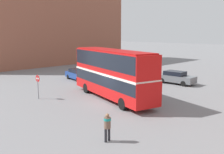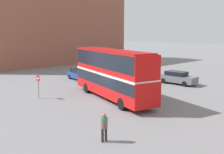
{
  "view_description": "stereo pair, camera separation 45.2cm",
  "coord_description": "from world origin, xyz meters",
  "px_view_note": "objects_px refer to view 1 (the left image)",
  "views": [
    {
      "loc": [
        16.47,
        -16.06,
        6.33
      ],
      "look_at": [
        -0.86,
        1.29,
        2.11
      ],
      "focal_mm": 42.0,
      "sensor_mm": 36.0,
      "label": 1
    },
    {
      "loc": [
        16.79,
        -15.74,
        6.33
      ],
      "look_at": [
        -0.86,
        1.29,
        2.11
      ],
      "focal_mm": 42.0,
      "sensor_mm": 36.0,
      "label": 2
    }
  ],
  "objects_px": {
    "double_decker_bus": "(112,71)",
    "parked_car_kerb_near": "(176,77)",
    "pedestrian_foreground": "(107,124)",
    "no_entry_sign": "(38,83)",
    "parked_car_kerb_far": "(78,74)"
  },
  "relations": [
    {
      "from": "parked_car_kerb_near",
      "to": "no_entry_sign",
      "type": "bearing_deg",
      "value": -110.59
    },
    {
      "from": "double_decker_bus",
      "to": "parked_car_kerb_near",
      "type": "bearing_deg",
      "value": 102.62
    },
    {
      "from": "parked_car_kerb_far",
      "to": "double_decker_bus",
      "type": "bearing_deg",
      "value": -10.93
    },
    {
      "from": "parked_car_kerb_far",
      "to": "no_entry_sign",
      "type": "bearing_deg",
      "value": -49.27
    },
    {
      "from": "double_decker_bus",
      "to": "pedestrian_foreground",
      "type": "relative_size",
      "value": 6.84
    },
    {
      "from": "double_decker_bus",
      "to": "pedestrian_foreground",
      "type": "xyz_separation_m",
      "value": [
        6.92,
        -7.31,
        -1.63
      ]
    },
    {
      "from": "pedestrian_foreground",
      "to": "parked_car_kerb_far",
      "type": "xyz_separation_m",
      "value": [
        -17.17,
        11.22,
        -0.29
      ]
    },
    {
      "from": "parked_car_kerb_near",
      "to": "double_decker_bus",
      "type": "bearing_deg",
      "value": -94.18
    },
    {
      "from": "parked_car_kerb_near",
      "to": "parked_car_kerb_far",
      "type": "bearing_deg",
      "value": -149.24
    },
    {
      "from": "double_decker_bus",
      "to": "no_entry_sign",
      "type": "bearing_deg",
      "value": -119.4
    },
    {
      "from": "double_decker_bus",
      "to": "parked_car_kerb_far",
      "type": "height_order",
      "value": "double_decker_bus"
    },
    {
      "from": "double_decker_bus",
      "to": "pedestrian_foreground",
      "type": "bearing_deg",
      "value": -31.91
    },
    {
      "from": "pedestrian_foreground",
      "to": "no_entry_sign",
      "type": "distance_m",
      "value": 12.04
    },
    {
      "from": "double_decker_bus",
      "to": "no_entry_sign",
      "type": "distance_m",
      "value": 7.14
    },
    {
      "from": "pedestrian_foreground",
      "to": "no_entry_sign",
      "type": "bearing_deg",
      "value": -8.31
    }
  ]
}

